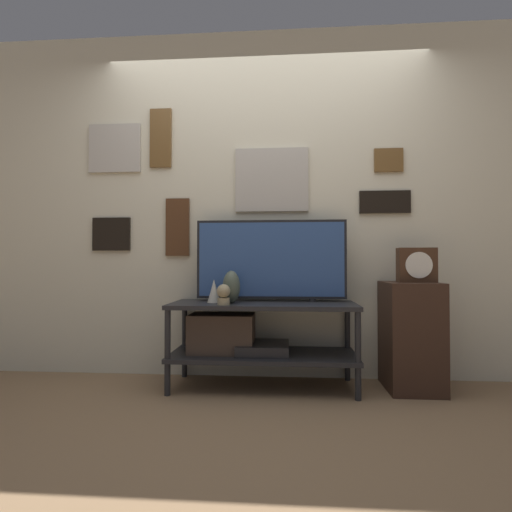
% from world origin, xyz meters
% --- Properties ---
extents(ground_plane, '(12.00, 12.00, 0.00)m').
position_xyz_m(ground_plane, '(0.00, 0.00, 0.00)').
color(ground_plane, '#846647').
extents(wall_back, '(6.40, 0.08, 2.70)m').
position_xyz_m(wall_back, '(-0.01, 0.59, 1.35)').
color(wall_back, beige).
rests_on(wall_back, ground_plane).
extents(media_console, '(1.30, 0.50, 0.59)m').
position_xyz_m(media_console, '(-0.12, 0.29, 0.37)').
color(media_console, '#232326').
rests_on(media_console, ground_plane).
extents(television, '(1.09, 0.05, 0.60)m').
position_xyz_m(television, '(0.05, 0.40, 0.90)').
color(television, black).
rests_on(television, media_console).
extents(vase_urn_stoneware, '(0.12, 0.14, 0.23)m').
position_xyz_m(vase_urn_stoneware, '(-0.22, 0.24, 0.71)').
color(vase_urn_stoneware, '#4C5647').
rests_on(vase_urn_stoneware, media_console).
extents(vase_slim_bronze, '(0.09, 0.09, 0.17)m').
position_xyz_m(vase_slim_bronze, '(-0.35, 0.29, 0.68)').
color(vase_slim_bronze, beige).
rests_on(vase_slim_bronze, media_console).
extents(decorative_bust, '(0.09, 0.09, 0.14)m').
position_xyz_m(decorative_bust, '(-0.25, 0.12, 0.67)').
color(decorative_bust, tan).
rests_on(decorative_bust, media_console).
extents(side_table, '(0.36, 0.43, 0.74)m').
position_xyz_m(side_table, '(1.02, 0.33, 0.37)').
color(side_table, '#382319').
rests_on(side_table, ground_plane).
extents(mantel_clock, '(0.25, 0.11, 0.24)m').
position_xyz_m(mantel_clock, '(1.06, 0.31, 0.86)').
color(mantel_clock, '#422819').
rests_on(mantel_clock, side_table).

